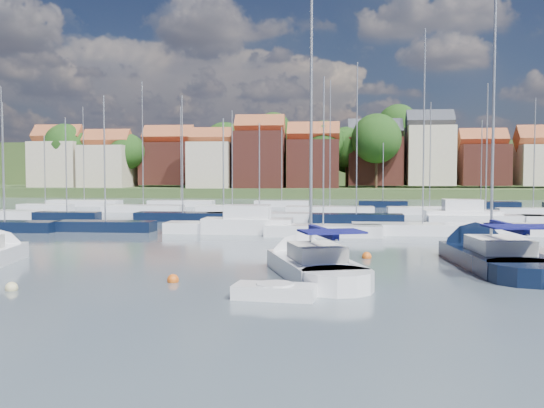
# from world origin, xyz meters

# --- Properties ---
(ground) EXTENTS (260.00, 260.00, 0.00)m
(ground) POSITION_xyz_m (0.00, 40.00, 0.00)
(ground) COLOR #404B57
(ground) RESTS_ON ground
(sailboat_centre) EXTENTS (6.29, 11.65, 15.34)m
(sailboat_centre) POSITION_xyz_m (0.20, 2.21, 0.35)
(sailboat_centre) COLOR white
(sailboat_centre) RESTS_ON ground
(sailboat_navy) EXTENTS (4.66, 13.66, 18.49)m
(sailboat_navy) POSITION_xyz_m (9.50, 6.61, 0.35)
(sailboat_navy) COLOR black
(sailboat_navy) RESTS_ON ground
(tender) EXTENTS (3.27, 1.78, 0.68)m
(tender) POSITION_xyz_m (-0.66, -4.10, 0.26)
(tender) COLOR white
(tender) RESTS_ON ground
(buoy_b) EXTENTS (0.51, 0.51, 0.51)m
(buoy_b) POSITION_xyz_m (-11.47, -3.74, 0.00)
(buoy_b) COLOR beige
(buoy_b) RESTS_ON ground
(buoy_c) EXTENTS (0.51, 0.51, 0.51)m
(buoy_c) POSITION_xyz_m (-5.45, -1.21, 0.00)
(buoy_c) COLOR #D85914
(buoy_c) RESTS_ON ground
(buoy_d) EXTENTS (0.53, 0.53, 0.53)m
(buoy_d) POSITION_xyz_m (2.06, -2.00, 0.00)
(buoy_d) COLOR beige
(buoy_d) RESTS_ON ground
(buoy_e) EXTENTS (0.53, 0.53, 0.53)m
(buoy_e) POSITION_xyz_m (3.33, 7.15, 0.00)
(buoy_e) COLOR #D85914
(buoy_e) RESTS_ON ground
(marina_field) EXTENTS (79.62, 41.41, 15.93)m
(marina_field) POSITION_xyz_m (1.91, 35.15, 0.43)
(marina_field) COLOR white
(marina_field) RESTS_ON ground
(far_shore_town) EXTENTS (212.46, 90.00, 22.27)m
(far_shore_town) POSITION_xyz_m (2.23, 132.67, 4.61)
(far_shore_town) COLOR #45572B
(far_shore_town) RESTS_ON ground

